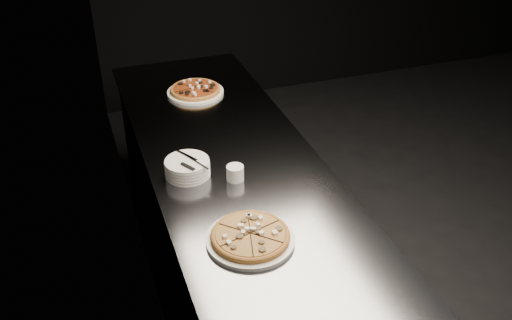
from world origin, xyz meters
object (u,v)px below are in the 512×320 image
object	(u,v)px
pizza_tomato	(195,90)
counter	(237,243)
plate_stack	(187,168)
cutlery	(189,161)
pizza_mushroom	(250,237)
ramekin	(235,173)

from	to	relation	value
pizza_tomato	counter	bearing A→B (deg)	-90.78
plate_stack	cutlery	xyz separation A→B (m)	(0.01, -0.01, 0.04)
pizza_tomato	pizza_mushroom	bearing A→B (deg)	-95.28
plate_stack	cutlery	size ratio (longest dim) A/B	0.96
pizza_mushroom	cutlery	bearing A→B (deg)	102.05
plate_stack	counter	bearing A→B (deg)	7.73
pizza_mushroom	plate_stack	size ratio (longest dim) A/B	1.88
ramekin	counter	bearing A→B (deg)	73.75
counter	cutlery	distance (m)	0.57
pizza_tomato	ramekin	world-z (taller)	ramekin
counter	plate_stack	xyz separation A→B (m)	(-0.22, -0.03, 0.49)
pizza_mushroom	cutlery	xyz separation A→B (m)	(-0.10, 0.48, 0.05)
plate_stack	ramekin	size ratio (longest dim) A/B	2.59
counter	ramekin	size ratio (longest dim) A/B	33.95
counter	cutlery	xyz separation A→B (m)	(-0.21, -0.04, 0.53)
pizza_mushroom	plate_stack	world-z (taller)	plate_stack
pizza_mushroom	ramekin	world-z (taller)	ramekin
plate_stack	cutlery	distance (m)	0.04
plate_stack	cutlery	bearing A→B (deg)	-62.38
cutlery	ramekin	world-z (taller)	cutlery
cutlery	counter	bearing A→B (deg)	-17.92
plate_stack	pizza_mushroom	bearing A→B (deg)	-77.46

